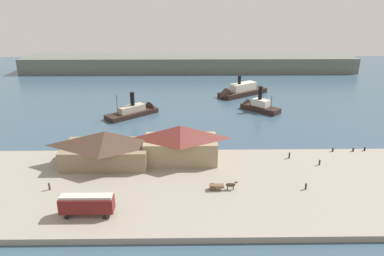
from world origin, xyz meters
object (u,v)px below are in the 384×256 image
ferry_shed_west_terminal (181,143)px  horse_cart (222,186)px  pedestrian_walking_east (306,186)px  mooring_post_center_east (353,150)px  ferry_shed_customs_shed (106,147)px  pedestrian_walking_west (49,186)px  mooring_post_center_west (365,149)px  street_tram (87,204)px  pedestrian_standing_center (289,155)px  ferry_departing_north (138,111)px  ferry_approaching_east (238,92)px  mooring_post_west (333,150)px  ferry_near_quay (257,106)px  pedestrian_near_west_shed (320,162)px

ferry_shed_west_terminal → horse_cart: (8.74, -14.59, -3.56)m
horse_cart → pedestrian_walking_east: (17.32, -0.09, -0.24)m
ferry_shed_west_terminal → mooring_post_center_east: bearing=5.7°
ferry_shed_customs_shed → mooring_post_center_east: (61.91, 5.98, -3.66)m
pedestrian_walking_west → mooring_post_center_west: (74.35, 18.91, -0.35)m
street_tram → mooring_post_center_west: street_tram is taller
pedestrian_standing_center → mooring_post_center_west: size_ratio=1.83×
mooring_post_center_east → ferry_shed_customs_shed: bearing=-174.5°
horse_cart → pedestrian_standing_center: size_ratio=3.50×
ferry_departing_north → horse_cart: bearing=-66.0°
ferry_approaching_east → horse_cart: bearing=-100.1°
horse_cart → mooring_post_west: horse_cart is taller
mooring_post_west → ferry_approaching_east: (-16.37, 59.71, 0.00)m
mooring_post_center_east → ferry_near_quay: 43.57m
ferry_approaching_east → pedestrian_walking_west: bearing=-122.3°
pedestrian_near_west_shed → ferry_approaching_east: ferry_approaching_east is taller
pedestrian_walking_east → ferry_near_quay: bearing=89.2°
pedestrian_walking_east → pedestrian_near_west_shed: pedestrian_near_west_shed is taller
pedestrian_standing_center → mooring_post_west: size_ratio=1.83×
horse_cart → ferry_departing_north: bearing=114.0°
pedestrian_walking_west → mooring_post_center_east: bearing=14.6°
street_tram → mooring_post_center_west: 70.05m
ferry_near_quay → mooring_post_center_west: bearing=-62.4°
pedestrian_walking_east → pedestrian_walking_west: size_ratio=0.86×
mooring_post_center_west → ferry_near_quay: (-20.66, 39.49, -0.08)m
horse_cart → mooring_post_center_east: 40.34m
ferry_shed_west_terminal → street_tram: ferry_shed_west_terminal is taller
mooring_post_center_west → ferry_approaching_east: bearing=112.7°
pedestrian_walking_west → mooring_post_center_east: 73.53m
pedestrian_standing_center → ferry_near_quay: ferry_near_quay is taller
pedestrian_walking_east → ferry_shed_customs_shed: bearing=163.3°
ferry_shed_customs_shed → pedestrian_walking_east: ferry_shed_customs_shed is taller
street_tram → pedestrian_walking_east: size_ratio=6.41×
pedestrian_walking_west → pedestrian_standing_center: 55.52m
mooring_post_west → pedestrian_walking_east: bearing=-124.2°
mooring_post_west → mooring_post_center_west: size_ratio=1.00×
street_tram → ferry_approaching_east: 96.03m
ferry_approaching_east → ferry_departing_north: bearing=-147.6°
pedestrian_near_west_shed → ferry_near_quay: ferry_near_quay is taller
ferry_departing_north → pedestrian_standing_center: bearing=-43.0°
street_tram → horse_cart: street_tram is taller
mooring_post_center_west → ferry_approaching_east: (-24.81, 59.36, 0.00)m
street_tram → pedestrian_walking_west: 13.99m
ferry_shed_customs_shed → pedestrian_near_west_shed: size_ratio=13.22×
ferry_shed_west_terminal → mooring_post_west: ferry_shed_west_terminal is taller
street_tram → ferry_near_quay: (43.41, 67.75, -2.06)m
mooring_post_center_east → pedestrian_near_west_shed: bearing=-145.7°
pedestrian_walking_east → mooring_post_west: size_ratio=1.68×
pedestrian_walking_east → mooring_post_west: bearing=55.8°
ferry_shed_west_terminal → pedestrian_walking_east: (26.06, -14.68, -3.80)m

